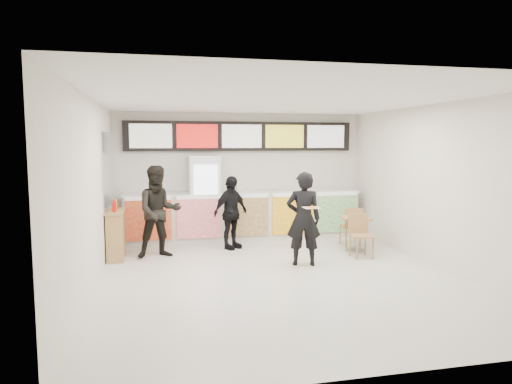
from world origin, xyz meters
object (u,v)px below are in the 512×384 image
object	(u,v)px
service_counter	(244,216)
cafe_table	(356,228)
drinks_fridge	(204,199)
customer_left	(159,212)
condiment_ledge	(116,234)
customer_mid	(231,213)
customer_main	(303,219)

from	to	relation	value
service_counter	cafe_table	xyz separation A→B (m)	(2.08, -1.68, -0.06)
drinks_fridge	customer_left	xyz separation A→B (m)	(-1.04, -1.31, -0.08)
drinks_fridge	cafe_table	xyz separation A→B (m)	(3.02, -1.69, -0.49)
cafe_table	condiment_ledge	bearing A→B (deg)	-173.07
cafe_table	condiment_ledge	world-z (taller)	condiment_ledge
customer_left	customer_mid	distance (m)	1.58
customer_mid	condiment_ledge	xyz separation A→B (m)	(-2.36, -0.38, -0.30)
customer_main	customer_left	xyz separation A→B (m)	(-2.64, 1.19, 0.04)
cafe_table	customer_left	bearing A→B (deg)	-173.46
drinks_fridge	customer_left	bearing A→B (deg)	-128.55
customer_mid	customer_left	bearing A→B (deg)	160.65
drinks_fridge	customer_mid	world-z (taller)	drinks_fridge
customer_mid	cafe_table	distance (m)	2.68
customer_left	customer_mid	size ratio (longest dim) A/B	1.16
drinks_fridge	customer_mid	bearing A→B (deg)	-61.82
customer_left	drinks_fridge	bearing A→B (deg)	41.87
customer_mid	cafe_table	bearing A→B (deg)	-52.42
customer_main	customer_mid	world-z (taller)	customer_main
service_counter	drinks_fridge	xyz separation A→B (m)	(-0.93, 0.02, 0.43)
customer_left	service_counter	bearing A→B (deg)	23.60
customer_left	customer_mid	bearing A→B (deg)	5.95
condiment_ledge	customer_main	bearing A→B (deg)	-19.50
condiment_ledge	customer_left	bearing A→B (deg)	-3.10
customer_main	cafe_table	size ratio (longest dim) A/B	1.14
cafe_table	condiment_ledge	xyz separation A→B (m)	(-4.90, 0.43, -0.02)
drinks_fridge	customer_main	bearing A→B (deg)	-57.47
customer_left	cafe_table	xyz separation A→B (m)	(4.06, -0.38, -0.41)
service_counter	cafe_table	size ratio (longest dim) A/B	3.60
customer_mid	customer_main	bearing A→B (deg)	-90.12
customer_mid	cafe_table	xyz separation A→B (m)	(2.54, -0.80, -0.28)
drinks_fridge	customer_left	distance (m)	1.68
cafe_table	condiment_ledge	size ratio (longest dim) A/B	1.34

